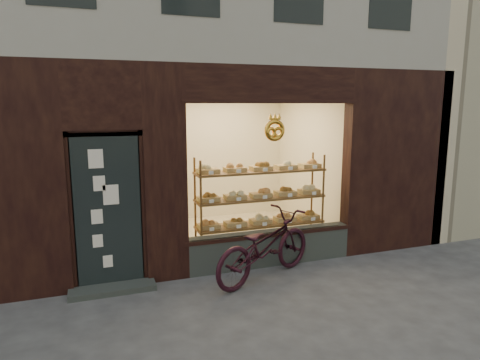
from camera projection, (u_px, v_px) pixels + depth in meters
name	position (u px, v px, depth m)	size (l,w,h in m)	color
ground	(309.00, 335.00, 4.77)	(90.00, 90.00, 0.00)	#353535
display_shelf	(261.00, 205.00, 7.13)	(2.20, 0.45, 1.70)	#57311C
bicycle	(264.00, 246.00, 6.24)	(0.66, 1.89, 1.00)	black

